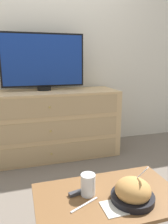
{
  "coord_description": "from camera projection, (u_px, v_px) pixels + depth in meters",
  "views": [
    {
      "loc": [
        -0.18,
        -2.76,
        1.11
      ],
      "look_at": [
        0.22,
        -1.44,
        0.78
      ],
      "focal_mm": 35.0,
      "sensor_mm": 36.0,
      "label": 1
    }
  ],
  "objects": [
    {
      "name": "ground_plane",
      "position": [
        37.0,
        146.0,
        2.87
      ],
      "size": [
        12.0,
        12.0,
        0.0
      ],
      "primitive_type": "plane",
      "color": "#70665B"
    },
    {
      "name": "wall_back",
      "position": [
        31.0,
        44.0,
        2.6
      ],
      "size": [
        12.0,
        0.05,
        2.6
      ],
      "color": "silver",
      "rests_on": "ground_plane"
    },
    {
      "name": "dresser",
      "position": [
        47.0,
        124.0,
        2.54
      ],
      "size": [
        1.63,
        0.56,
        0.77
      ],
      "color": "tan",
      "rests_on": "ground_plane"
    },
    {
      "name": "tv",
      "position": [
        43.0,
        61.0,
        2.45
      ],
      "size": [
        0.93,
        0.16,
        0.63
      ],
      "color": "black",
      "rests_on": "dresser"
    },
    {
      "name": "coffee_table",
      "position": [
        108.0,
        208.0,
        1.15
      ],
      "size": [
        0.76,
        0.46,
        0.42
      ],
      "color": "brown",
      "rests_on": "ground_plane"
    },
    {
      "name": "takeout_bowl",
      "position": [
        133.0,
        192.0,
        1.08
      ],
      "size": [
        0.22,
        0.22,
        0.18
      ],
      "color": "black",
      "rests_on": "coffee_table"
    },
    {
      "name": "drink_cup",
      "position": [
        88.0,
        186.0,
        1.13
      ],
      "size": [
        0.08,
        0.08,
        0.11
      ],
      "color": "beige",
      "rests_on": "coffee_table"
    },
    {
      "name": "napkin",
      "position": [
        115.0,
        208.0,
        1.04
      ],
      "size": [
        0.12,
        0.12,
        0.0
      ],
      "color": "silver",
      "rests_on": "coffee_table"
    },
    {
      "name": "knife",
      "position": [
        85.0,
        205.0,
        1.06
      ],
      "size": [
        0.16,
        0.08,
        0.01
      ],
      "color": "silver",
      "rests_on": "coffee_table"
    },
    {
      "name": "remote_control",
      "position": [
        81.0,
        191.0,
        1.15
      ],
      "size": [
        0.14,
        0.05,
        0.02
      ],
      "color": "#38383D",
      "rests_on": "coffee_table"
    }
  ]
}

